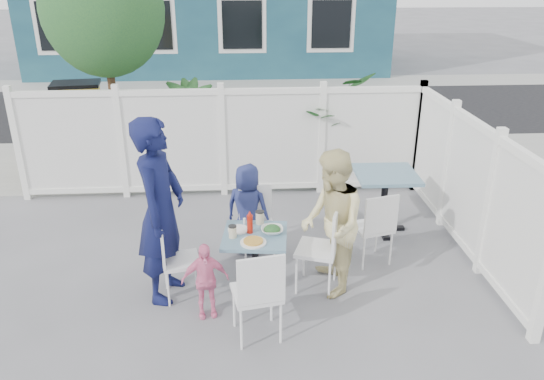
{
  "coord_description": "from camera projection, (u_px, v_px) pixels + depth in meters",
  "views": [
    {
      "loc": [
        0.35,
        -4.99,
        3.19
      ],
      "look_at": [
        0.68,
        0.16,
        0.99
      ],
      "focal_mm": 35.0,
      "sensor_mm": 36.0,
      "label": 1
    }
  ],
  "objects": [
    {
      "name": "ground",
      "position": [
        211.0,
        281.0,
        5.81
      ],
      "size": [
        80.0,
        80.0,
        0.0
      ],
      "primitive_type": "plane",
      "color": "slate"
    },
    {
      "name": "near_sidewalk",
      "position": [
        220.0,
        162.0,
        9.3
      ],
      "size": [
        24.0,
        2.6,
        0.01
      ],
      "primitive_type": "cube",
      "color": "gray",
      "rests_on": "ground"
    },
    {
      "name": "street",
      "position": [
        224.0,
        109.0,
        12.7
      ],
      "size": [
        24.0,
        5.0,
        0.01
      ],
      "primitive_type": "cube",
      "color": "black",
      "rests_on": "ground"
    },
    {
      "name": "far_sidewalk",
      "position": [
        226.0,
        83.0,
        15.54
      ],
      "size": [
        24.0,
        1.6,
        0.01
      ],
      "primitive_type": "cube",
      "color": "gray",
      "rests_on": "ground"
    },
    {
      "name": "fence_back",
      "position": [
        223.0,
        144.0,
        7.71
      ],
      "size": [
        5.86,
        0.08,
        1.6
      ],
      "color": "white",
      "rests_on": "ground"
    },
    {
      "name": "fence_right",
      "position": [
        466.0,
        187.0,
        6.23
      ],
      "size": [
        0.08,
        3.66,
        1.6
      ],
      "rotation": [
        0.0,
        0.0,
        1.57
      ],
      "color": "white",
      "rests_on": "ground"
    },
    {
      "name": "tree",
      "position": [
        103.0,
        10.0,
        7.73
      ],
      "size": [
        1.8,
        1.62,
        3.59
      ],
      "color": "#382316",
      "rests_on": "ground"
    },
    {
      "name": "utility_cabinet",
      "position": [
        81.0,
        125.0,
        9.08
      ],
      "size": [
        0.79,
        0.62,
        1.34
      ],
      "primitive_type": "cube",
      "rotation": [
        0.0,
        0.0,
        0.15
      ],
      "color": "gold",
      "rests_on": "ground"
    },
    {
      "name": "potted_shrub_a",
      "position": [
        189.0,
        131.0,
        8.32
      ],
      "size": [
        1.02,
        1.02,
        1.57
      ],
      "primitive_type": "imported",
      "rotation": [
        0.0,
        0.0,
        0.18
      ],
      "color": "#1A4626",
      "rests_on": "ground"
    },
    {
      "name": "potted_shrub_b",
      "position": [
        320.0,
        127.0,
        8.33
      ],
      "size": [
        2.0,
        2.01,
        1.68
      ],
      "primitive_type": "imported",
      "rotation": [
        0.0,
        0.0,
        0.82
      ],
      "color": "#1A4626",
      "rests_on": "ground"
    },
    {
      "name": "main_table",
      "position": [
        255.0,
        248.0,
        5.42
      ],
      "size": [
        0.71,
        0.71,
        0.68
      ],
      "rotation": [
        0.0,
        0.0,
        -0.11
      ],
      "color": "#3F6078",
      "rests_on": "ground"
    },
    {
      "name": "spare_table",
      "position": [
        385.0,
        186.0,
        6.68
      ],
      "size": [
        0.77,
        0.77,
        0.8
      ],
      "rotation": [
        0.0,
        0.0,
        -0.02
      ],
      "color": "#3F6078",
      "rests_on": "ground"
    },
    {
      "name": "chair_left",
      "position": [
        173.0,
        255.0,
        5.35
      ],
      "size": [
        0.44,
        0.45,
        0.85
      ],
      "rotation": [
        0.0,
        0.0,
        -1.37
      ],
      "color": "white",
      "rests_on": "ground"
    },
    {
      "name": "chair_right",
      "position": [
        325.0,
        243.0,
        5.47
      ],
      "size": [
        0.53,
        0.54,
        0.94
      ],
      "rotation": [
        0.0,
        0.0,
        1.24
      ],
      "color": "white",
      "rests_on": "ground"
    },
    {
      "name": "chair_back",
      "position": [
        257.0,
        217.0,
        6.14
      ],
      "size": [
        0.43,
        0.42,
        0.85
      ],
      "rotation": [
        0.0,
        0.0,
        3.26
      ],
      "color": "white",
      "rests_on": "ground"
    },
    {
      "name": "chair_near",
      "position": [
        259.0,
        290.0,
        4.68
      ],
      "size": [
        0.49,
        0.48,
        0.93
      ],
      "rotation": [
        0.0,
        0.0,
        0.19
      ],
      "color": "white",
      "rests_on": "ground"
    },
    {
      "name": "chair_spare",
      "position": [
        376.0,
        224.0,
        5.94
      ],
      "size": [
        0.49,
        0.48,
        0.89
      ],
      "rotation": [
        0.0,
        0.0,
        0.27
      ],
      "color": "white",
      "rests_on": "ground"
    },
    {
      "name": "man",
      "position": [
        161.0,
        211.0,
        5.22
      ],
      "size": [
        0.59,
        0.78,
        1.91
      ],
      "primitive_type": "imported",
      "rotation": [
        0.0,
        0.0,
        1.36
      ],
      "color": "#0F143E",
      "rests_on": "ground"
    },
    {
      "name": "woman",
      "position": [
        332.0,
        224.0,
        5.37
      ],
      "size": [
        0.61,
        0.77,
        1.54
      ],
      "primitive_type": "imported",
      "rotation": [
        0.0,
        0.0,
        -1.54
      ],
      "color": "gold",
      "rests_on": "ground"
    },
    {
      "name": "boy",
      "position": [
        248.0,
        209.0,
        6.21
      ],
      "size": [
        0.63,
        0.54,
        1.1
      ],
      "primitive_type": "imported",
      "rotation": [
        0.0,
        0.0,
        2.73
      ],
      "color": "navy",
      "rests_on": "ground"
    },
    {
      "name": "toddler",
      "position": [
        205.0,
        280.0,
        5.1
      ],
      "size": [
        0.48,
        0.26,
        0.79
      ],
      "primitive_type": "imported",
      "rotation": [
        0.0,
        0.0,
        0.15
      ],
      "color": "pink",
      "rests_on": "ground"
    },
    {
      "name": "plate_main",
      "position": [
        253.0,
        242.0,
        5.19
      ],
      "size": [
        0.26,
        0.26,
        0.02
      ],
      "primitive_type": "cylinder",
      "color": "white",
      "rests_on": "main_table"
    },
    {
      "name": "plate_side",
      "position": [
        238.0,
        229.0,
        5.44
      ],
      "size": [
        0.22,
        0.22,
        0.01
      ],
      "primitive_type": "cylinder",
      "color": "white",
      "rests_on": "main_table"
    },
    {
      "name": "salad_bowl",
      "position": [
        272.0,
        230.0,
        5.38
      ],
      "size": [
        0.22,
        0.22,
        0.05
      ],
      "primitive_type": "imported",
      "color": "white",
      "rests_on": "main_table"
    },
    {
      "name": "coffee_cup_a",
      "position": [
        233.0,
        232.0,
        5.28
      ],
      "size": [
        0.08,
        0.08,
        0.12
      ],
      "primitive_type": "cylinder",
      "color": "beige",
      "rests_on": "main_table"
    },
    {
      "name": "coffee_cup_b",
      "position": [
        260.0,
        218.0,
        5.56
      ],
      "size": [
        0.09,
        0.09,
        0.13
      ],
      "primitive_type": "cylinder",
      "color": "beige",
      "rests_on": "main_table"
    },
    {
      "name": "ketchup_bottle",
      "position": [
        250.0,
        224.0,
        5.36
      ],
      "size": [
        0.06,
        0.06,
        0.19
      ],
      "primitive_type": "cylinder",
      "color": "#B1190B",
      "rests_on": "main_table"
    },
    {
      "name": "salt_shaker",
      "position": [
        244.0,
        221.0,
        5.56
      ],
      "size": [
        0.03,
        0.03,
        0.07
      ],
      "primitive_type": "cylinder",
      "color": "white",
      "rests_on": "main_table"
    },
    {
      "name": "pepper_shaker",
      "position": [
        251.0,
        221.0,
        5.55
      ],
      "size": [
        0.03,
        0.03,
        0.08
      ],
      "primitive_type": "cylinder",
      "color": "black",
      "rests_on": "main_table"
    }
  ]
}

